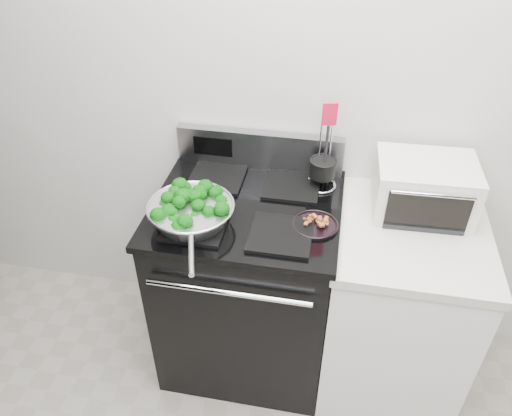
% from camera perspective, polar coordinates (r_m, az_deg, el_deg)
% --- Properties ---
extents(back_wall, '(4.00, 0.02, 2.70)m').
position_cam_1_polar(back_wall, '(2.15, 8.76, 13.42)').
color(back_wall, silver).
rests_on(back_wall, ground).
extents(gas_range, '(0.79, 0.69, 1.13)m').
position_cam_1_polar(gas_range, '(2.40, -0.94, -8.50)').
color(gas_range, black).
rests_on(gas_range, floor).
extents(counter, '(0.62, 0.68, 0.92)m').
position_cam_1_polar(counter, '(2.41, 15.52, -10.87)').
color(counter, white).
rests_on(counter, floor).
extents(skillet, '(0.35, 0.54, 0.07)m').
position_cam_1_polar(skillet, '(1.98, -7.43, -0.47)').
color(skillet, silver).
rests_on(skillet, gas_range).
extents(broccoli_pile, '(0.27, 0.27, 0.09)m').
position_cam_1_polar(broccoli_pile, '(1.97, -7.48, 0.02)').
color(broccoli_pile, black).
rests_on(broccoli_pile, skillet).
extents(bacon_plate, '(0.18, 0.18, 0.04)m').
position_cam_1_polar(bacon_plate, '(1.98, 6.77, -1.68)').
color(bacon_plate, black).
rests_on(bacon_plate, gas_range).
extents(utensil_holder, '(0.13, 0.13, 0.40)m').
position_cam_1_polar(utensil_holder, '(2.18, 7.58, 4.03)').
color(utensil_holder, silver).
rests_on(utensil_holder, gas_range).
extents(toaster_oven, '(0.41, 0.32, 0.23)m').
position_cam_1_polar(toaster_oven, '(2.16, 18.62, 2.23)').
color(toaster_oven, silver).
rests_on(toaster_oven, counter).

